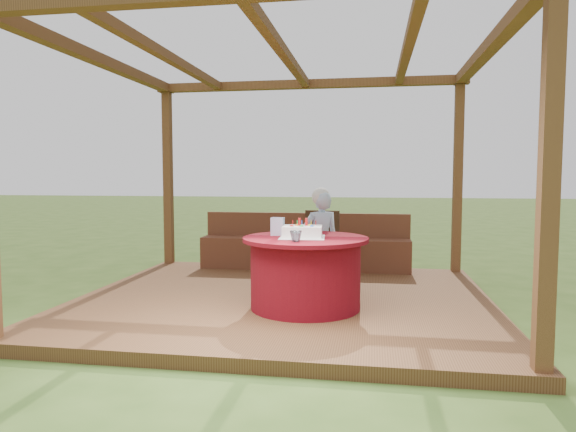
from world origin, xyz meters
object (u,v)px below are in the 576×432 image
Objects in this scene: chair at (320,242)px; elderly_woman at (321,239)px; table at (305,272)px; drinking_glass at (296,236)px; gift_bag at (278,226)px; bench at (305,251)px; birthday_cake at (302,232)px.

elderly_woman reaches higher than chair.
elderly_woman is (0.08, 0.77, 0.25)m from table.
chair is 1.76m from drinking_glass.
chair reaches higher than table.
gift_bag reaches higher than chair.
chair is 0.61m from elderly_woman.
bench is 2.21m from table.
chair is at bearing 80.14° from gift_bag.
elderly_woman reaches higher than gift_bag.
table is 11.13× the size of drinking_glass.
elderly_woman reaches higher than bench.
drinking_glass reaches higher than bench.
gift_bag is at bearing 160.53° from table.
gift_bag is at bearing -103.91° from chair.
gift_bag is (-0.28, 0.14, 0.03)m from birthday_cake.
gift_bag is at bearing 153.60° from birthday_cake.
drinking_glass is at bearing -96.05° from elderly_woman.
elderly_woman is (0.07, -0.60, 0.11)m from chair.
elderly_woman is 2.54× the size of birthday_cake.
bench is at bearing 96.96° from birthday_cake.
bench is at bearing 93.85° from gift_bag.
birthday_cake is at bearing -22.36° from gift_bag.
table is 0.55m from drinking_glass.
elderly_woman is at bearing 82.47° from birthday_cake.
chair is 4.79× the size of gift_bag.
birthday_cake is at bearing 87.45° from drinking_glass.
birthday_cake is at bearing -133.00° from table.
bench is 2.48× the size of elderly_woman.
bench is 26.37× the size of drinking_glass.
birthday_cake reaches higher than chair.
birthday_cake is (-0.03, -0.03, 0.42)m from table.
birthday_cake is 2.55× the size of gift_bag.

